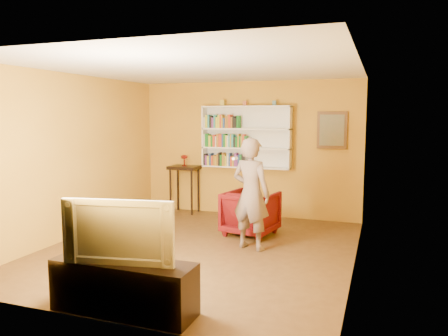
{
  "coord_description": "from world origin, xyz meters",
  "views": [
    {
      "loc": [
        2.54,
        -5.94,
        2.01
      ],
      "look_at": [
        0.12,
        0.75,
        1.16
      ],
      "focal_mm": 35.0,
      "sensor_mm": 36.0,
      "label": 1
    }
  ],
  "objects_px": {
    "television": "(122,230)",
    "bookshelf": "(247,137)",
    "tv_cabinet": "(124,287)",
    "console_table": "(184,174)",
    "armchair": "(251,213)",
    "person": "(251,194)",
    "ruby_lustre": "(184,158)"
  },
  "relations": [
    {
      "from": "person",
      "to": "ruby_lustre",
      "type": "bearing_deg",
      "value": -29.74
    },
    {
      "from": "bookshelf",
      "to": "console_table",
      "type": "relative_size",
      "value": 1.83
    },
    {
      "from": "person",
      "to": "tv_cabinet",
      "type": "distance_m",
      "value": 2.67
    },
    {
      "from": "bookshelf",
      "to": "armchair",
      "type": "distance_m",
      "value": 1.89
    },
    {
      "from": "tv_cabinet",
      "to": "television",
      "type": "xyz_separation_m",
      "value": [
        -0.0,
        0.0,
        0.6
      ]
    },
    {
      "from": "ruby_lustre",
      "to": "tv_cabinet",
      "type": "distance_m",
      "value": 4.8
    },
    {
      "from": "tv_cabinet",
      "to": "television",
      "type": "bearing_deg",
      "value": 180.0
    },
    {
      "from": "tv_cabinet",
      "to": "person",
      "type": "bearing_deg",
      "value": 76.45
    },
    {
      "from": "bookshelf",
      "to": "television",
      "type": "distance_m",
      "value": 4.72
    },
    {
      "from": "bookshelf",
      "to": "tv_cabinet",
      "type": "relative_size",
      "value": 1.19
    },
    {
      "from": "tv_cabinet",
      "to": "television",
      "type": "distance_m",
      "value": 0.6
    },
    {
      "from": "armchair",
      "to": "tv_cabinet",
      "type": "bearing_deg",
      "value": 94.02
    },
    {
      "from": "console_table",
      "to": "armchair",
      "type": "relative_size",
      "value": 1.19
    },
    {
      "from": "person",
      "to": "television",
      "type": "relative_size",
      "value": 1.48
    },
    {
      "from": "armchair",
      "to": "console_table",
      "type": "bearing_deg",
      "value": -23.13
    },
    {
      "from": "console_table",
      "to": "person",
      "type": "bearing_deg",
      "value": -44.17
    },
    {
      "from": "person",
      "to": "television",
      "type": "height_order",
      "value": "person"
    },
    {
      "from": "bookshelf",
      "to": "ruby_lustre",
      "type": "xyz_separation_m",
      "value": [
        -1.31,
        -0.16,
        -0.45
      ]
    },
    {
      "from": "television",
      "to": "bookshelf",
      "type": "bearing_deg",
      "value": 80.88
    },
    {
      "from": "bookshelf",
      "to": "tv_cabinet",
      "type": "xyz_separation_m",
      "value": [
        0.11,
        -4.66,
        -1.32
      ]
    },
    {
      "from": "armchair",
      "to": "person",
      "type": "distance_m",
      "value": 0.94
    },
    {
      "from": "armchair",
      "to": "television",
      "type": "xyz_separation_m",
      "value": [
        -0.38,
        -3.3,
        0.49
      ]
    },
    {
      "from": "console_table",
      "to": "television",
      "type": "xyz_separation_m",
      "value": [
        1.42,
        -4.5,
        0.06
      ]
    },
    {
      "from": "bookshelf",
      "to": "ruby_lustre",
      "type": "bearing_deg",
      "value": -173.05
    },
    {
      "from": "person",
      "to": "television",
      "type": "distance_m",
      "value": 2.6
    },
    {
      "from": "console_table",
      "to": "tv_cabinet",
      "type": "relative_size",
      "value": 0.65
    },
    {
      "from": "console_table",
      "to": "tv_cabinet",
      "type": "distance_m",
      "value": 4.75
    },
    {
      "from": "tv_cabinet",
      "to": "bookshelf",
      "type": "bearing_deg",
      "value": 91.36
    },
    {
      "from": "armchair",
      "to": "television",
      "type": "height_order",
      "value": "television"
    },
    {
      "from": "bookshelf",
      "to": "television",
      "type": "xyz_separation_m",
      "value": [
        0.11,
        -4.66,
        -0.72
      ]
    },
    {
      "from": "ruby_lustre",
      "to": "television",
      "type": "relative_size",
      "value": 0.2
    },
    {
      "from": "console_table",
      "to": "armchair",
      "type": "distance_m",
      "value": 2.2
    }
  ]
}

